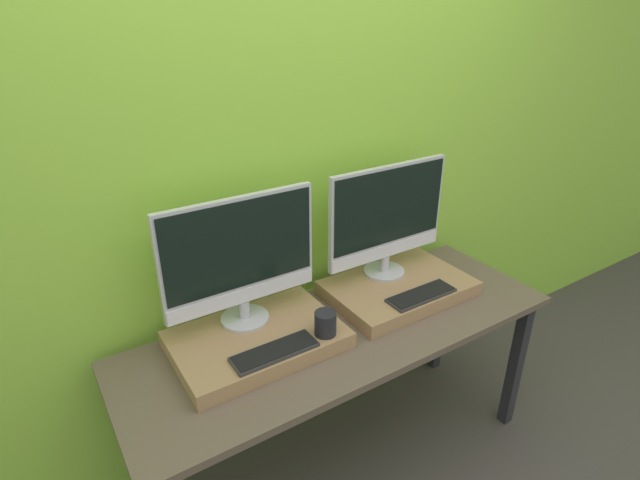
# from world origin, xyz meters

# --- Properties ---
(wall_back) EXTENTS (8.00, 0.04, 2.60)m
(wall_back) POSITION_xyz_m (0.00, 0.68, 1.30)
(wall_back) COLOR #8CC638
(wall_back) RESTS_ON ground_plane
(workbench) EXTENTS (1.73, 0.61, 0.71)m
(workbench) POSITION_xyz_m (0.00, 0.30, 0.63)
(workbench) COLOR brown
(workbench) RESTS_ON ground_plane
(wooden_riser_left) EXTENTS (0.60, 0.40, 0.06)m
(wooden_riser_left) POSITION_xyz_m (-0.33, 0.38, 0.74)
(wooden_riser_left) COLOR #99754C
(wooden_riser_left) RESTS_ON workbench
(monitor_left) EXTENTS (0.58, 0.18, 0.49)m
(monitor_left) POSITION_xyz_m (-0.33, 0.47, 1.04)
(monitor_left) COLOR #B2B2B7
(monitor_left) RESTS_ON wooden_riser_left
(keyboard_left) EXTENTS (0.30, 0.10, 0.01)m
(keyboard_left) POSITION_xyz_m (-0.33, 0.24, 0.78)
(keyboard_left) COLOR #2D2D2D
(keyboard_left) RESTS_ON wooden_riser_left
(mug) EXTENTS (0.08, 0.08, 0.09)m
(mug) POSITION_xyz_m (-0.13, 0.24, 0.82)
(mug) COLOR black
(mug) RESTS_ON wooden_riser_left
(wooden_riser_right) EXTENTS (0.60, 0.40, 0.06)m
(wooden_riser_right) POSITION_xyz_m (0.33, 0.38, 0.74)
(wooden_riser_right) COLOR #99754C
(wooden_riser_right) RESTS_ON workbench
(monitor_right) EXTENTS (0.58, 0.18, 0.49)m
(monitor_right) POSITION_xyz_m (0.33, 0.47, 1.04)
(monitor_right) COLOR #B2B2B7
(monitor_right) RESTS_ON wooden_riser_right
(keyboard_right) EXTENTS (0.30, 0.10, 0.01)m
(keyboard_right) POSITION_xyz_m (0.33, 0.24, 0.78)
(keyboard_right) COLOR #2D2D2D
(keyboard_right) RESTS_ON wooden_riser_right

